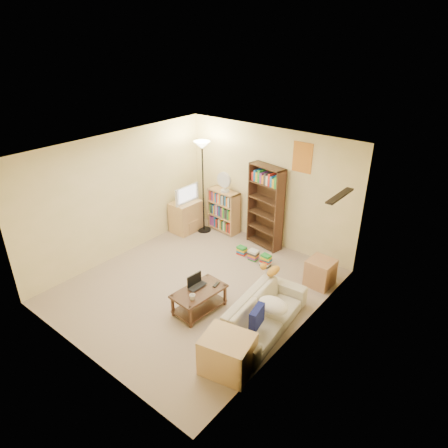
{
  "coord_description": "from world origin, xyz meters",
  "views": [
    {
      "loc": [
        4.15,
        -4.35,
        4.22
      ],
      "look_at": [
        0.12,
        0.64,
        1.05
      ],
      "focal_mm": 32.0,
      "sensor_mm": 36.0,
      "label": 1
    }
  ],
  "objects_px": {
    "floor_lamp": "(202,161)",
    "end_cabinet": "(227,354)",
    "side_table": "(320,273)",
    "tv_stand": "(186,216)",
    "coffee_table": "(199,298)",
    "mug": "(192,297)",
    "television": "(185,194)",
    "tall_bookshelf": "(266,205)",
    "laptop": "(200,288)",
    "sofa": "(263,314)",
    "tabby_cat": "(272,270)",
    "short_bookshelf": "(224,211)",
    "desk_fan": "(224,182)"
  },
  "relations": [
    {
      "from": "tv_stand",
      "to": "desk_fan",
      "type": "relative_size",
      "value": 1.56
    },
    {
      "from": "tv_stand",
      "to": "floor_lamp",
      "type": "xyz_separation_m",
      "value": [
        0.33,
        0.25,
        1.31
      ]
    },
    {
      "from": "laptop",
      "to": "coffee_table",
      "type": "bearing_deg",
      "value": -150.63
    },
    {
      "from": "television",
      "to": "short_bookshelf",
      "type": "bearing_deg",
      "value": -49.28
    },
    {
      "from": "coffee_table",
      "to": "laptop",
      "type": "bearing_deg",
      "value": 121.87
    },
    {
      "from": "tv_stand",
      "to": "television",
      "type": "distance_m",
      "value": 0.55
    },
    {
      "from": "desk_fan",
      "to": "laptop",
      "type": "bearing_deg",
      "value": -59.17
    },
    {
      "from": "television",
      "to": "tall_bookshelf",
      "type": "distance_m",
      "value": 1.86
    },
    {
      "from": "laptop",
      "to": "end_cabinet",
      "type": "xyz_separation_m",
      "value": [
        1.18,
        -0.76,
        -0.13
      ]
    },
    {
      "from": "desk_fan",
      "to": "sofa",
      "type": "bearing_deg",
      "value": -40.63
    },
    {
      "from": "desk_fan",
      "to": "short_bookshelf",
      "type": "bearing_deg",
      "value": 139.61
    },
    {
      "from": "laptop",
      "to": "mug",
      "type": "relative_size",
      "value": 3.36
    },
    {
      "from": "sofa",
      "to": "television",
      "type": "height_order",
      "value": "television"
    },
    {
      "from": "tall_bookshelf",
      "to": "television",
      "type": "bearing_deg",
      "value": -152.28
    },
    {
      "from": "coffee_table",
      "to": "side_table",
      "type": "bearing_deg",
      "value": 62.33
    },
    {
      "from": "laptop",
      "to": "tv_stand",
      "type": "xyz_separation_m",
      "value": [
        -2.17,
        1.93,
        -0.05
      ]
    },
    {
      "from": "tv_stand",
      "to": "desk_fan",
      "type": "xyz_separation_m",
      "value": [
        0.72,
        0.5,
        0.86
      ]
    },
    {
      "from": "television",
      "to": "floor_lamp",
      "type": "height_order",
      "value": "floor_lamp"
    },
    {
      "from": "floor_lamp",
      "to": "tv_stand",
      "type": "bearing_deg",
      "value": -143.14
    },
    {
      "from": "coffee_table",
      "to": "sofa",
      "type": "bearing_deg",
      "value": 20.57
    },
    {
      "from": "tv_stand",
      "to": "tall_bookshelf",
      "type": "bearing_deg",
      "value": 18.38
    },
    {
      "from": "laptop",
      "to": "end_cabinet",
      "type": "bearing_deg",
      "value": -120.8
    },
    {
      "from": "mug",
      "to": "tall_bookshelf",
      "type": "relative_size",
      "value": 0.06
    },
    {
      "from": "tabby_cat",
      "to": "television",
      "type": "xyz_separation_m",
      "value": [
        -2.95,
        1.0,
        0.31
      ]
    },
    {
      "from": "mug",
      "to": "side_table",
      "type": "bearing_deg",
      "value": 62.6
    },
    {
      "from": "coffee_table",
      "to": "floor_lamp",
      "type": "bearing_deg",
      "value": 134.48
    },
    {
      "from": "tabby_cat",
      "to": "laptop",
      "type": "xyz_separation_m",
      "value": [
        -0.78,
        -0.92,
        -0.19
      ]
    },
    {
      "from": "short_bookshelf",
      "to": "desk_fan",
      "type": "height_order",
      "value": "desk_fan"
    },
    {
      "from": "sofa",
      "to": "tall_bookshelf",
      "type": "xyz_separation_m",
      "value": [
        -1.47,
        2.22,
        0.67
      ]
    },
    {
      "from": "tabby_cat",
      "to": "television",
      "type": "bearing_deg",
      "value": 161.21
    },
    {
      "from": "side_table",
      "to": "tv_stand",
      "type": "bearing_deg",
      "value": 179.05
    },
    {
      "from": "mug",
      "to": "television",
      "type": "relative_size",
      "value": 0.15
    },
    {
      "from": "mug",
      "to": "end_cabinet",
      "type": "relative_size",
      "value": 0.16
    },
    {
      "from": "mug",
      "to": "tall_bookshelf",
      "type": "xyz_separation_m",
      "value": [
        -0.5,
        2.77,
        0.5
      ]
    },
    {
      "from": "coffee_table",
      "to": "desk_fan",
      "type": "height_order",
      "value": "desk_fan"
    },
    {
      "from": "tabby_cat",
      "to": "short_bookshelf",
      "type": "distance_m",
      "value": 2.76
    },
    {
      "from": "tabby_cat",
      "to": "laptop",
      "type": "height_order",
      "value": "tabby_cat"
    },
    {
      "from": "coffee_table",
      "to": "mug",
      "type": "bearing_deg",
      "value": -67.06
    },
    {
      "from": "sofa",
      "to": "tv_stand",
      "type": "relative_size",
      "value": 2.64
    },
    {
      "from": "laptop",
      "to": "tv_stand",
      "type": "height_order",
      "value": "tv_stand"
    },
    {
      "from": "mug",
      "to": "side_table",
      "type": "distance_m",
      "value": 2.44
    },
    {
      "from": "coffee_table",
      "to": "side_table",
      "type": "xyz_separation_m",
      "value": [
        1.2,
        1.92,
        0.0
      ]
    },
    {
      "from": "sofa",
      "to": "tall_bookshelf",
      "type": "relative_size",
      "value": 1.05
    },
    {
      "from": "sofa",
      "to": "tv_stand",
      "type": "bearing_deg",
      "value": 56.91
    },
    {
      "from": "coffee_table",
      "to": "end_cabinet",
      "type": "distance_m",
      "value": 1.36
    },
    {
      "from": "tabby_cat",
      "to": "short_bookshelf",
      "type": "relative_size",
      "value": 0.43
    },
    {
      "from": "floor_lamp",
      "to": "end_cabinet",
      "type": "bearing_deg",
      "value": -44.1
    },
    {
      "from": "short_bookshelf",
      "to": "end_cabinet",
      "type": "height_order",
      "value": "short_bookshelf"
    },
    {
      "from": "coffee_table",
      "to": "short_bookshelf",
      "type": "bearing_deg",
      "value": 125.62
    },
    {
      "from": "sofa",
      "to": "laptop",
      "type": "relative_size",
      "value": 5.42
    }
  ]
}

